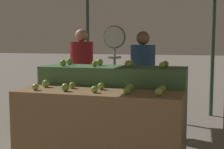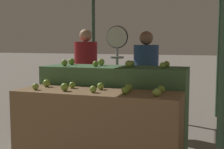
{
  "view_description": "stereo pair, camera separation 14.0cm",
  "coord_description": "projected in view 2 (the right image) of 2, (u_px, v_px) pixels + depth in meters",
  "views": [
    {
      "loc": [
        1.05,
        -3.08,
        1.4
      ],
      "look_at": [
        0.07,
        0.3,
        1.03
      ],
      "focal_mm": 50.0,
      "sensor_mm": 36.0,
      "label": 1
    },
    {
      "loc": [
        1.18,
        -3.04,
        1.4
      ],
      "look_at": [
        0.07,
        0.3,
        1.03
      ],
      "focal_mm": 50.0,
      "sensor_mm": 36.0,
      "label": 2
    }
  ],
  "objects": [
    {
      "name": "display_counter_front",
      "position": [
        97.0,
        132.0,
        3.34
      ],
      "size": [
        1.78,
        0.55,
        0.88
      ],
      "primitive_type": "cube",
      "color": "olive",
      "rests_on": "ground_plane"
    },
    {
      "name": "apple_back_6",
      "position": [
        132.0,
        63.0,
        3.87
      ],
      "size": [
        0.07,
        0.07,
        0.07
      ],
      "primitive_type": "sphere",
      "color": "#7AA338",
      "rests_on": "display_counter_back"
    },
    {
      "name": "apple_back_2",
      "position": [
        129.0,
        64.0,
        3.67
      ],
      "size": [
        0.09,
        0.09,
        0.09
      ],
      "primitive_type": "sphere",
      "color": "#8EB247",
      "rests_on": "display_counter_back"
    },
    {
      "name": "apple_front_8",
      "position": [
        129.0,
        87.0,
        3.28
      ],
      "size": [
        0.08,
        0.08,
        0.08
      ],
      "primitive_type": "sphere",
      "color": "#7AA338",
      "rests_on": "display_counter_front"
    },
    {
      "name": "apple_back_4",
      "position": [
        71.0,
        61.0,
        4.14
      ],
      "size": [
        0.09,
        0.09,
        0.09
      ],
      "primitive_type": "sphere",
      "color": "#84AD3D",
      "rests_on": "display_counter_back"
    },
    {
      "name": "apple_back_1",
      "position": [
        95.0,
        64.0,
        3.8
      ],
      "size": [
        0.07,
        0.07,
        0.07
      ],
      "primitive_type": "sphere",
      "color": "#84AD3D",
      "rests_on": "display_counter_back"
    },
    {
      "name": "apple_front_1",
      "position": [
        65.0,
        87.0,
        3.3
      ],
      "size": [
        0.09,
        0.09,
        0.09
      ],
      "primitive_type": "sphere",
      "color": "#7AA338",
      "rests_on": "display_counter_front"
    },
    {
      "name": "display_counter_back",
      "position": [
        114.0,
        110.0,
        3.9
      ],
      "size": [
        1.78,
        0.55,
        1.1
      ],
      "primitive_type": "cube",
      "color": "#4C7A4C",
      "rests_on": "ground_plane"
    },
    {
      "name": "apple_front_4",
      "position": [
        157.0,
        92.0,
        2.97
      ],
      "size": [
        0.08,
        0.08,
        0.08
      ],
      "primitive_type": "sphere",
      "color": "#8EB247",
      "rests_on": "display_counter_front"
    },
    {
      "name": "apple_front_5",
      "position": [
        47.0,
        83.0,
        3.61
      ],
      "size": [
        0.09,
        0.09,
        0.09
      ],
      "primitive_type": "sphere",
      "color": "#84AD3D",
      "rests_on": "display_counter_front"
    },
    {
      "name": "person_vendor_at_scale",
      "position": [
        146.0,
        76.0,
        4.71
      ],
      "size": [
        0.46,
        0.46,
        1.56
      ],
      "rotation": [
        0.0,
        0.0,
        2.88
      ],
      "color": "#2D2D38",
      "rests_on": "ground_plane"
    },
    {
      "name": "apple_front_0",
      "position": [
        35.0,
        86.0,
        3.39
      ],
      "size": [
        0.07,
        0.07,
        0.07
      ],
      "primitive_type": "sphere",
      "color": "#8EB247",
      "rests_on": "display_counter_front"
    },
    {
      "name": "apple_back_3",
      "position": [
        163.0,
        65.0,
        3.55
      ],
      "size": [
        0.07,
        0.07,
        0.07
      ],
      "primitive_type": "sphere",
      "color": "#8EB247",
      "rests_on": "display_counter_back"
    },
    {
      "name": "apple_back_0",
      "position": [
        64.0,
        63.0,
        3.92
      ],
      "size": [
        0.08,
        0.08,
        0.08
      ],
      "primitive_type": "sphere",
      "color": "#7AA338",
      "rests_on": "display_counter_back"
    },
    {
      "name": "apple_front_2",
      "position": [
        93.0,
        89.0,
        3.2
      ],
      "size": [
        0.07,
        0.07,
        0.07
      ],
      "primitive_type": "sphere",
      "color": "#84AD3D",
      "rests_on": "display_counter_front"
    },
    {
      "name": "produce_scale",
      "position": [
        117.0,
        56.0,
        4.47
      ],
      "size": [
        0.32,
        0.2,
        1.63
      ],
      "color": "#99999E",
      "rests_on": "ground_plane"
    },
    {
      "name": "person_customer_left",
      "position": [
        86.0,
        70.0,
        5.29
      ],
      "size": [
        0.52,
        0.52,
        1.61
      ],
      "rotation": [
        0.0,
        0.0,
        2.63
      ],
      "color": "#2D2D38",
      "rests_on": "ground_plane"
    },
    {
      "name": "apple_back_5",
      "position": [
        101.0,
        62.0,
        4.0
      ],
      "size": [
        0.09,
        0.09,
        0.09
      ],
      "primitive_type": "sphere",
      "color": "#8EB247",
      "rests_on": "display_counter_back"
    },
    {
      "name": "apple_front_9",
      "position": [
        161.0,
        89.0,
        3.17
      ],
      "size": [
        0.08,
        0.08,
        0.08
      ],
      "primitive_type": "sphere",
      "color": "#7AA338",
      "rests_on": "display_counter_front"
    },
    {
      "name": "apple_front_6",
      "position": [
        72.0,
        85.0,
        3.5
      ],
      "size": [
        0.07,
        0.07,
        0.07
      ],
      "primitive_type": "sphere",
      "color": "#7AA338",
      "rests_on": "display_counter_front"
    },
    {
      "name": "apple_back_7",
      "position": [
        167.0,
        64.0,
        3.74
      ],
      "size": [
        0.07,
        0.07,
        0.07
      ],
      "primitive_type": "sphere",
      "color": "#7AA338",
      "rests_on": "display_counter_back"
    },
    {
      "name": "apple_front_7",
      "position": [
        100.0,
        86.0,
        3.41
      ],
      "size": [
        0.08,
        0.08,
        0.08
      ],
      "primitive_type": "sphere",
      "color": "#84AD3D",
      "rests_on": "display_counter_front"
    },
    {
      "name": "apple_front_3",
      "position": [
        125.0,
        91.0,
        3.09
      ],
      "size": [
        0.08,
        0.08,
        0.08
      ],
      "primitive_type": "sphere",
      "color": "#7AA338",
      "rests_on": "display_counter_front"
    }
  ]
}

